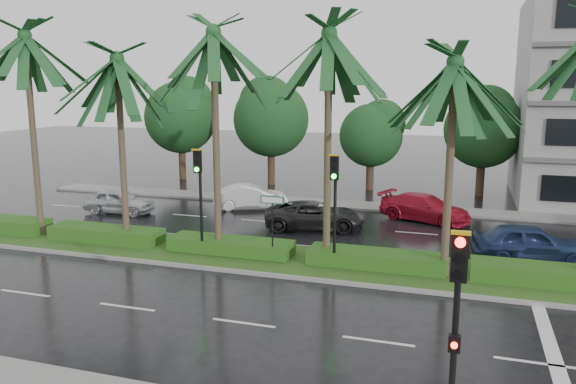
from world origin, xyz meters
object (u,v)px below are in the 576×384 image
(street_sign, at_px, (272,212))
(car_white, at_px, (250,197))
(car_silver, at_px, (119,201))
(signal_near, at_px, (455,332))
(car_red, at_px, (425,208))
(car_darkgrey, at_px, (315,215))
(signal_median_left, at_px, (199,186))
(car_blue, at_px, (530,243))

(street_sign, xyz_separation_m, car_white, (-4.50, 9.14, -1.44))
(street_sign, bearing_deg, car_silver, 151.72)
(signal_near, distance_m, car_red, 19.22)
(car_white, distance_m, car_red, 9.67)
(car_silver, height_order, car_darkgrey, car_darkgrey)
(signal_near, height_order, car_silver, signal_near)
(signal_median_left, relative_size, car_silver, 1.12)
(car_silver, height_order, car_white, car_white)
(signal_near, distance_m, car_white, 22.30)
(car_silver, bearing_deg, signal_near, -132.85)
(car_silver, bearing_deg, car_red, -80.01)
(signal_near, distance_m, signal_median_left, 13.93)
(signal_near, xyz_separation_m, car_darkgrey, (-6.84, 15.72, -1.83))
(street_sign, relative_size, car_white, 0.63)
(car_silver, distance_m, car_red, 16.45)
(car_darkgrey, height_order, car_blue, car_blue)
(car_darkgrey, distance_m, car_red, 6.02)
(signal_median_left, bearing_deg, car_blue, 16.29)
(car_blue, bearing_deg, signal_near, 159.67)
(car_silver, xyz_separation_m, car_darkgrey, (11.10, -0.04, 0.01))
(signal_near, distance_m, car_darkgrey, 17.24)
(car_darkgrey, relative_size, car_blue, 1.09)
(signal_near, height_order, street_sign, signal_near)
(signal_median_left, height_order, car_red, signal_median_left)
(car_silver, relative_size, car_blue, 0.88)
(signal_near, distance_m, street_sign, 12.11)
(car_silver, bearing_deg, car_darkgrey, -91.77)
(street_sign, bearing_deg, car_white, 116.20)
(street_sign, bearing_deg, car_blue, 20.00)
(car_red, bearing_deg, street_sign, 171.74)
(signal_near, height_order, signal_median_left, signal_median_left)
(street_sign, distance_m, car_darkgrey, 6.03)
(street_sign, height_order, car_silver, street_sign)
(street_sign, relative_size, car_darkgrey, 0.53)
(signal_near, bearing_deg, car_blue, 78.72)
(car_white, height_order, car_blue, car_blue)
(car_silver, distance_m, car_darkgrey, 11.10)
(car_red, bearing_deg, car_darkgrey, 144.74)
(car_white, bearing_deg, car_silver, 92.89)
(car_silver, xyz_separation_m, car_white, (6.44, 3.26, 0.02))
(signal_median_left, bearing_deg, street_sign, 3.47)
(signal_near, height_order, car_blue, signal_near)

